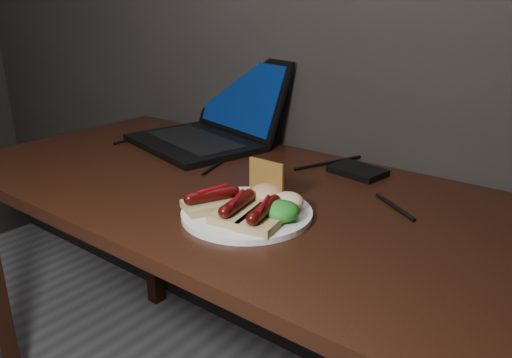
{
  "coord_description": "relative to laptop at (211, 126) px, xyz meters",
  "views": [
    {
      "loc": [
        0.74,
        0.55,
        1.17
      ],
      "look_at": [
        0.16,
        1.3,
        0.82
      ],
      "focal_mm": 35.0,
      "sensor_mm": 36.0,
      "label": 1
    }
  ],
  "objects": [
    {
      "name": "desk",
      "position": [
        0.26,
        -0.24,
        -0.14
      ],
      "size": [
        1.4,
        0.7,
        0.75
      ],
      "color": "black",
      "rests_on": "ground"
    },
    {
      "name": "laptop",
      "position": [
        0.0,
        0.0,
        0.0
      ],
      "size": [
        0.45,
        0.44,
        0.25
      ],
      "color": "black",
      "rests_on": "desk"
    },
    {
      "name": "hard_drive",
      "position": [
        0.48,
        0.01,
        -0.04
      ],
      "size": [
        0.14,
        0.11,
        0.02
      ],
      "primitive_type": "cube",
      "rotation": [
        0.0,
        0.0,
        -0.17
      ],
      "color": "black",
      "rests_on": "desk"
    },
    {
      "name": "desk_cables",
      "position": [
        0.22,
        -0.08,
        -0.05
      ],
      "size": [
        0.91,
        0.38,
        0.01
      ],
      "color": "black",
      "rests_on": "desk"
    },
    {
      "name": "plate",
      "position": [
        0.42,
        -0.35,
        -0.04
      ],
      "size": [
        0.33,
        0.33,
        0.01
      ],
      "primitive_type": "cylinder",
      "rotation": [
        0.0,
        0.0,
        0.32
      ],
      "color": "silver",
      "rests_on": "desk"
    },
    {
      "name": "bread_sausage_left",
      "position": [
        0.36,
        -0.39,
        -0.02
      ],
      "size": [
        0.11,
        0.13,
        0.04
      ],
      "color": "tan",
      "rests_on": "plate"
    },
    {
      "name": "bread_sausage_center",
      "position": [
        0.43,
        -0.39,
        -0.02
      ],
      "size": [
        0.09,
        0.13,
        0.04
      ],
      "color": "tan",
      "rests_on": "plate"
    },
    {
      "name": "bread_sausage_right",
      "position": [
        0.49,
        -0.38,
        -0.02
      ],
      "size": [
        0.09,
        0.13,
        0.04
      ],
      "color": "tan",
      "rests_on": "plate"
    },
    {
      "name": "crispbread",
      "position": [
        0.42,
        -0.28,
        0.0
      ],
      "size": [
        0.09,
        0.01,
        0.08
      ],
      "primitive_type": "cube",
      "color": "#AB7C2E",
      "rests_on": "plate"
    },
    {
      "name": "salad_greens",
      "position": [
        0.5,
        -0.35,
        -0.02
      ],
      "size": [
        0.07,
        0.07,
        0.04
      ],
      "primitive_type": "ellipsoid",
      "color": "#155911",
      "rests_on": "plate"
    },
    {
      "name": "salsa_mound",
      "position": [
        0.43,
        -0.3,
        -0.02
      ],
      "size": [
        0.07,
        0.07,
        0.04
      ],
      "primitive_type": "ellipsoid",
      "color": "maroon",
      "rests_on": "plate"
    },
    {
      "name": "coleslaw_mound",
      "position": [
        0.48,
        -0.3,
        -0.02
      ],
      "size": [
        0.06,
        0.06,
        0.04
      ],
      "primitive_type": "ellipsoid",
      "color": "white",
      "rests_on": "plate"
    }
  ]
}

